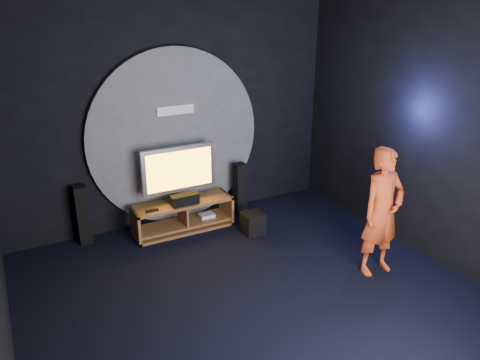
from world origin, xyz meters
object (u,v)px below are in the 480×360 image
object	(u,v)px
media_console	(183,217)
tv	(179,171)
tower_speaker_left	(82,215)
player	(382,212)
subwoofer	(253,223)
tower_speaker_right	(240,189)

from	to	relation	value
media_console	tv	distance (m)	0.70
tv	tower_speaker_left	distance (m)	1.45
player	subwoofer	bearing A→B (deg)	118.97
player	tower_speaker_left	bearing A→B (deg)	141.58
tv	subwoofer	bearing A→B (deg)	-37.31
subwoofer	player	xyz separation A→B (m)	(0.87, -1.60, 0.64)
media_console	player	size ratio (longest dim) A/B	0.91
media_console	tower_speaker_right	size ratio (longest dim) A/B	1.74
media_console	player	xyz separation A→B (m)	(1.72, -2.18, 0.61)
tower_speaker_right	subwoofer	bearing A→B (deg)	-102.35
tower_speaker_left	tower_speaker_right	xyz separation A→B (m)	(2.35, -0.20, 0.00)
tower_speaker_left	tower_speaker_right	world-z (taller)	same
tower_speaker_left	tower_speaker_right	distance (m)	2.36
media_console	tower_speaker_left	xyz separation A→B (m)	(-1.36, 0.29, 0.23)
player	tv	bearing A→B (deg)	127.81
tv	player	distance (m)	2.84
tv	tower_speaker_right	size ratio (longest dim) A/B	1.30
media_console	player	bearing A→B (deg)	-51.79
media_console	tower_speaker_right	xyz separation A→B (m)	(0.99, 0.09, 0.23)
tv	tower_speaker_left	bearing A→B (deg)	170.69
tower_speaker_left	player	size ratio (longest dim) A/B	0.52
tv	tower_speaker_right	xyz separation A→B (m)	(1.00, 0.02, -0.48)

